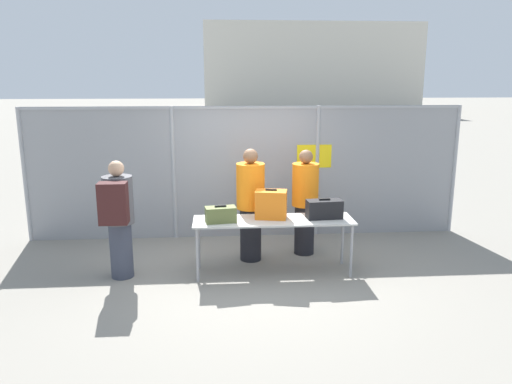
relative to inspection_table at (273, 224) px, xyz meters
name	(u,v)px	position (x,y,z in m)	size (l,w,h in m)	color
ground_plane	(254,275)	(-0.29, -0.09, -0.73)	(120.00, 120.00, 0.00)	gray
fence_section	(247,170)	(-0.28, 1.73, 0.46)	(7.47, 0.07, 2.27)	#9EA0A5
inspection_table	(273,224)	(0.00, 0.00, 0.00)	(2.25, 0.63, 0.79)	#B2B2AD
suitcase_olive	(221,215)	(-0.74, -0.07, 0.17)	(0.44, 0.27, 0.24)	#566033
suitcase_orange	(271,204)	(-0.03, 0.08, 0.26)	(0.48, 0.35, 0.42)	orange
suitcase_black	(324,209)	(0.72, 0.01, 0.19)	(0.52, 0.26, 0.29)	black
traveler_hooded	(118,215)	(-2.13, -0.06, 0.18)	(0.41, 0.63, 1.65)	#383D4C
security_worker_near	(250,204)	(-0.29, 0.54, 0.16)	(0.43, 0.43, 1.72)	black
security_worker_far	(305,201)	(0.58, 0.76, 0.13)	(0.41, 0.41, 1.66)	black
utility_trailer	(333,188)	(1.68, 3.58, -0.30)	(3.53, 2.26, 0.72)	#B2B2B7
distant_hangar	(303,70)	(6.40, 35.89, 2.60)	(16.21, 11.63, 6.65)	beige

